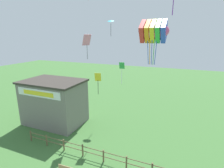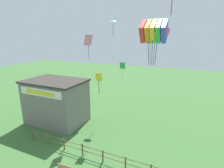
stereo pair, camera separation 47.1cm
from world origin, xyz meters
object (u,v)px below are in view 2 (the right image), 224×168
at_px(kite_rainbow_parafoil, 154,31).
at_px(kite_yellow_diamond, 99,80).
at_px(seaside_building, 56,101).
at_px(kite_green_diamond, 122,69).
at_px(kite_pink_diamond, 88,42).
at_px(kite_cyan_delta, 113,21).

distance_m(kite_rainbow_parafoil, kite_yellow_diamond, 7.36).
xyz_separation_m(seaside_building, kite_green_diamond, (9.26, -0.47, 4.94)).
xyz_separation_m(seaside_building, kite_rainbow_parafoil, (12.15, -0.58, 8.50)).
height_order(kite_yellow_diamond, kite_green_diamond, kite_green_diamond).
relative_size(kite_rainbow_parafoil, kite_green_diamond, 1.82).
xyz_separation_m(kite_rainbow_parafoil, kite_yellow_diamond, (-5.54, 0.04, -4.85)).
bearing_deg(seaside_building, kite_yellow_diamond, -4.64).
distance_m(seaside_building, kite_pink_diamond, 8.79).
height_order(seaside_building, kite_cyan_delta, kite_cyan_delta).
bearing_deg(kite_yellow_diamond, kite_pink_diamond, 141.73).
xyz_separation_m(kite_yellow_diamond, kite_pink_diamond, (-2.22, 1.75, 3.86)).
height_order(kite_rainbow_parafoil, kite_yellow_diamond, kite_rainbow_parafoil).
bearing_deg(kite_yellow_diamond, kite_cyan_delta, 102.57).
bearing_deg(kite_rainbow_parafoil, kite_cyan_delta, 133.53).
xyz_separation_m(kite_cyan_delta, kite_green_diamond, (4.32, -7.49, -5.17)).
bearing_deg(seaside_building, kite_rainbow_parafoil, -2.73).
bearing_deg(seaside_building, kite_green_diamond, -2.90).
distance_m(kite_yellow_diamond, kite_pink_diamond, 4.78).
relative_size(kite_cyan_delta, kite_yellow_diamond, 0.95).
height_order(kite_rainbow_parafoil, kite_green_diamond, kite_rainbow_parafoil).
relative_size(seaside_building, kite_rainbow_parafoil, 1.91).
xyz_separation_m(kite_rainbow_parafoil, kite_green_diamond, (-2.90, 0.11, -3.56)).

